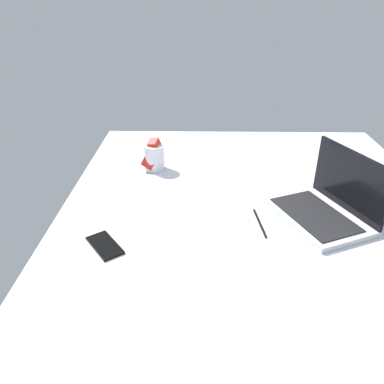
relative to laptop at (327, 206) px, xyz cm
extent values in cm
cube|color=#B7BCC6|center=(3.28, -23.02, -13.41)|extent=(180.00, 140.00, 18.00)
cube|color=#B7BABC|center=(1.20, -2.80, -3.41)|extent=(39.39, 34.12, 2.00)
cube|color=black|center=(1.79, -4.18, -2.21)|extent=(33.35, 27.03, 0.40)
cube|color=black|center=(-3.13, 7.32, 8.09)|extent=(30.74, 13.89, 21.00)
cylinder|color=silver|center=(-38.08, -62.87, 1.09)|extent=(9.00, 9.00, 11.00)
cube|color=red|center=(-36.55, -64.78, -0.90)|extent=(7.17, 7.50, 7.26)
cube|color=red|center=(-37.71, -63.93, 1.71)|extent=(6.52, 6.61, 4.46)
cube|color=orange|center=(-37.77, -62.68, 4.32)|extent=(6.55, 7.41, 5.96)
cube|color=red|center=(-38.28, -62.66, 6.94)|extent=(6.32, 6.14, 5.86)
cube|color=black|center=(18.16, -72.35, -4.01)|extent=(15.27, 13.86, 0.80)
cube|color=black|center=(4.51, -22.79, -4.11)|extent=(16.97, 2.37, 0.60)
camera|label=1|loc=(111.55, -43.80, 65.89)|focal=35.40mm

